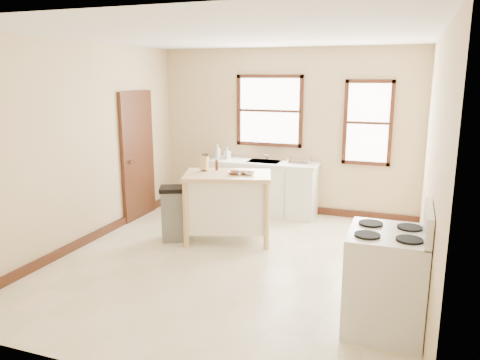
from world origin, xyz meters
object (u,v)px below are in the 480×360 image
object	(u,v)px
knife_block	(205,164)
gas_stove	(386,267)
pepper_grinder	(217,165)
bowl_a	(234,173)
soap_bottle_b	(227,153)
dish_rack	(300,160)
soap_bottle_a	(218,152)
trash_bin	(175,213)
kitchen_island	(228,207)
bowl_b	(245,173)
bowl_c	(249,173)

from	to	relation	value
knife_block	gas_stove	bearing A→B (deg)	-34.53
pepper_grinder	bowl_a	xyz separation A→B (m)	(0.34, -0.18, -0.05)
soap_bottle_b	dish_rack	distance (m)	1.28
knife_block	pepper_grinder	size ratio (longest dim) A/B	1.33
soap_bottle_a	knife_block	size ratio (longest dim) A/B	1.29
bowl_a	trash_bin	size ratio (longest dim) A/B	0.22
soap_bottle_b	kitchen_island	size ratio (longest dim) A/B	0.16
bowl_a	trash_bin	distance (m)	1.06
soap_bottle_b	bowl_a	world-z (taller)	soap_bottle_b
soap_bottle_a	bowl_a	world-z (taller)	soap_bottle_a
pepper_grinder	soap_bottle_a	bearing A→B (deg)	112.12
pepper_grinder	kitchen_island	bearing A→B (deg)	-34.06
soap_bottle_a	trash_bin	xyz separation A→B (m)	(0.01, -1.63, -0.65)
bowl_b	trash_bin	world-z (taller)	bowl_b
soap_bottle_a	bowl_b	xyz separation A→B (m)	(0.97, -1.35, -0.04)
bowl_a	trash_bin	bearing A→B (deg)	-164.76
dish_rack	bowl_a	bearing A→B (deg)	-135.68
bowl_c	gas_stove	xyz separation A→B (m)	(1.95, -1.76, -0.40)
knife_block	bowl_a	xyz separation A→B (m)	(0.49, -0.09, -0.08)
dish_rack	gas_stove	distance (m)	3.62
soap_bottle_b	pepper_grinder	bearing A→B (deg)	-50.34
knife_block	bowl_b	distance (m)	0.63
soap_bottle_b	dish_rack	size ratio (longest dim) A/B	0.54
soap_bottle_a	kitchen_island	distance (m)	1.66
trash_bin	gas_stove	bearing A→B (deg)	-50.76
soap_bottle_b	bowl_b	size ratio (longest dim) A/B	1.20
dish_rack	bowl_a	distance (m)	1.63
bowl_a	bowl_b	distance (m)	0.15
knife_block	bowl_c	world-z (taller)	knife_block
dish_rack	trash_bin	xyz separation A→B (m)	(-1.43, -1.74, -0.57)
soap_bottle_a	dish_rack	distance (m)	1.44
soap_bottle_a	bowl_c	world-z (taller)	soap_bottle_a
knife_block	gas_stove	size ratio (longest dim) A/B	0.16
soap_bottle_b	pepper_grinder	size ratio (longest dim) A/B	1.33
gas_stove	soap_bottle_b	bearing A→B (deg)	131.71
bowl_a	bowl_b	bearing A→B (deg)	22.58
knife_block	bowl_a	distance (m)	0.51
soap_bottle_a	pepper_grinder	world-z (taller)	soap_bottle_a
soap_bottle_b	bowl_a	bearing A→B (deg)	-40.27
bowl_a	gas_stove	bearing A→B (deg)	-38.52
soap_bottle_b	bowl_b	distance (m)	1.64
kitchen_island	knife_block	world-z (taller)	knife_block
dish_rack	bowl_c	size ratio (longest dim) A/B	2.51
kitchen_island	knife_block	size ratio (longest dim) A/B	6.06
dish_rack	gas_stove	xyz separation A→B (m)	(1.57, -3.24, -0.35)
soap_bottle_b	bowl_a	size ratio (longest dim) A/B	1.13
trash_bin	gas_stove	xyz separation A→B (m)	(3.00, -1.50, 0.22)
pepper_grinder	bowl_a	bearing A→B (deg)	-27.68
kitchen_island	trash_bin	size ratio (longest dim) A/B	1.53
dish_rack	bowl_b	bearing A→B (deg)	-131.78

